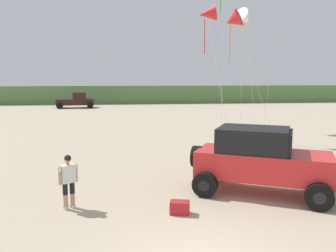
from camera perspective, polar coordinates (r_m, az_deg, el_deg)
dune_ridge at (r=54.89m, az=-0.10°, el=5.23°), size 90.00×6.39×2.61m
jeep at (r=12.46m, az=14.76°, el=-5.16°), size 5.00×4.06×2.26m
person_watching at (r=11.14m, az=-15.77°, el=-8.16°), size 0.55×0.45×1.67m
cooler_box at (r=10.58m, az=1.91°, el=-13.00°), size 0.63×0.48×0.38m
distant_pickup at (r=46.42m, az=-14.58°, el=4.00°), size 4.78×2.82×1.98m
kite_pink_ribbon at (r=21.82m, az=6.38°, el=17.50°), size 1.24×6.40×8.15m
kite_white_parafoil at (r=28.00m, az=12.27°, el=16.55°), size 1.84×4.33×9.08m
kite_red_delta at (r=22.50m, az=10.41°, el=16.40°), size 3.16×2.57×7.97m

